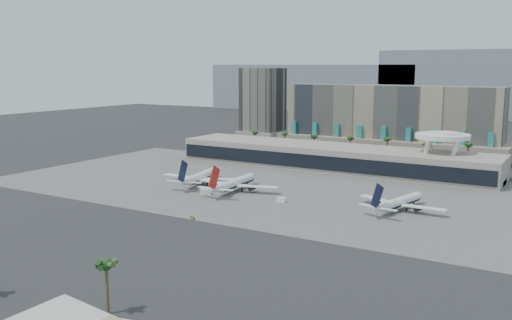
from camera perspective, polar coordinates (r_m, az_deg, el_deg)
The scene contains 15 objects.
ground at distance 210.26m, azimuth -4.51°, elevation -5.40°, with size 900.00×900.00×0.00m, color #232326.
apron_pad at distance 255.74m, azimuth 2.66°, elevation -2.71°, with size 260.00×130.00×0.06m, color #5B5B59.
mountain_ridge at distance 642.08m, azimuth 23.03°, elevation 6.54°, with size 680.00×60.00×70.00m.
hotel at distance 358.42m, azimuth 13.24°, elevation 3.25°, with size 140.00×30.00×42.00m.
office_tower at distance 424.14m, azimuth 0.69°, elevation 5.25°, with size 30.00×30.00×52.00m.
terminal at distance 303.17m, azimuth 7.60°, elevation 0.38°, with size 170.00×32.50×14.50m.
saucer_structure at distance 290.42m, azimuth 18.15°, elevation 1.98°, with size 26.00×26.00×21.89m.
palm_row at distance 332.44m, azimuth 11.14°, elevation 1.77°, with size 157.80×2.80×13.10m.
airliner_left at distance 261.96m, azimuth -5.60°, elevation -1.66°, with size 39.02×40.53×14.11m.
airliner_centre at distance 246.55m, azimuth -2.15°, elevation -2.32°, with size 39.52×40.79×14.08m.
airliner_right at distance 220.44m, azimuth 14.13°, elevation -4.10°, with size 35.31×36.69×12.85m.
service_vehicle_a at distance 241.52m, azimuth -5.03°, elevation -3.18°, with size 4.78×2.34×2.34m, color silver.
service_vehicle_b at distance 227.31m, azimuth 2.60°, elevation -4.01°, with size 3.70×2.11×1.90m, color white.
taxiway_sign at distance 203.46m, azimuth -6.38°, elevation -5.80°, with size 2.05×0.83×0.93m.
near_palm_b at distance 129.66m, azimuth -14.74°, elevation -10.66°, with size 6.00×6.00×12.67m.
Camera 1 is at (118.50, -165.21, 53.61)m, focal length 40.00 mm.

